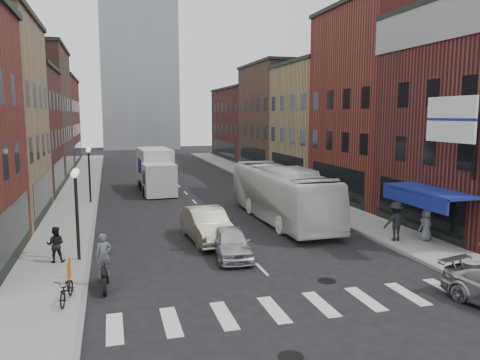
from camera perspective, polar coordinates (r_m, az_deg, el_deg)
name	(u,v)px	position (r m, az deg, el deg)	size (l,w,h in m)	color
ground	(270,277)	(19.00, 3.64, -11.74)	(160.00, 160.00, 0.00)	black
sidewalk_left	(78,195)	(39.47, -19.13, -1.73)	(3.00, 74.00, 0.15)	gray
sidewalk_right	(278,186)	(41.96, 4.70, -0.76)	(3.00, 74.00, 0.15)	gray
curb_left	(98,195)	(39.42, -16.95, -1.76)	(0.20, 74.00, 0.16)	gray
curb_right	(262,188)	(41.47, 2.76, -0.95)	(0.20, 74.00, 0.16)	gray
crosswalk_stripes	(299,307)	(16.40, 7.21, -15.08)	(12.00, 2.20, 0.01)	silver
bldg_left_far_a	(15,112)	(52.66, -25.75, 7.43)	(10.30, 12.20, 13.30)	#4B3025
bldg_left_far_b	(36,121)	(66.50, -23.61, 6.63)	(10.30, 16.20, 11.30)	maroon
bldg_right_mid_a	(398,105)	(37.32, 18.73, 8.68)	(10.30, 10.20, 14.30)	maroon
bldg_right_mid_b	(336,123)	(45.94, 11.58, 6.84)	(10.30, 10.20, 11.30)	olive
bldg_right_far_a	(292,117)	(55.95, 6.41, 7.63)	(10.30, 12.20, 12.30)	#4B3025
bldg_right_far_b	(256,124)	(69.14, 2.02, 6.89)	(10.30, 16.20, 10.30)	#441B18
awning_blue	(425,192)	(24.72, 21.61, -1.40)	(1.80, 5.00, 0.78)	navy
billboard_sign	(452,121)	(22.66, 24.44, 6.57)	(1.52, 3.00, 3.70)	black
distant_tower	(137,17)	(96.87, -12.49, 18.82)	(14.00, 14.00, 50.00)	#9399A0
streetlamp_near	(76,197)	(21.22, -19.34, -1.96)	(0.32, 1.22, 4.11)	black
streetlamp_far	(89,164)	(35.08, -17.93, 1.85)	(0.32, 1.22, 4.11)	black
bike_rack	(69,270)	(19.17, -20.13, -10.32)	(0.08, 0.68, 0.80)	#D8590C
box_truck	(156,171)	(39.82, -10.23, 1.11)	(2.83, 8.29, 3.55)	silver
motorcycle_rider	(104,263)	(18.15, -16.25, -9.73)	(0.60, 2.07, 2.11)	black
transit_bus	(281,194)	(28.51, 5.04, -1.66)	(2.79, 11.90, 3.32)	white
sedan_left_near	(231,242)	(21.32, -1.08, -7.62)	(1.60, 3.98, 1.36)	silver
sedan_left_far	(207,225)	(24.00, -4.06, -5.47)	(1.78, 5.10, 1.68)	#BEB79A
parked_bicycle	(67,290)	(17.11, -20.35, -12.42)	(0.58, 1.66, 0.87)	black
ped_left_solo	(56,244)	(21.60, -21.57, -7.31)	(0.75, 0.43, 1.54)	black
ped_right_a	(396,221)	(24.67, 18.47, -4.81)	(1.26, 0.63, 1.95)	black
ped_right_c	(426,225)	(25.22, 21.75, -5.09)	(0.79, 0.51, 1.62)	slate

